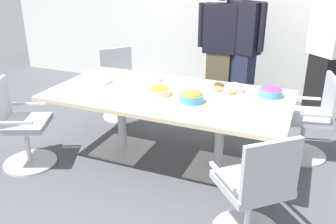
# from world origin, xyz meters

# --- Properties ---
(ground_plane) EXTENTS (10.00, 10.00, 0.01)m
(ground_plane) POSITION_xyz_m (0.00, 0.00, -0.01)
(ground_plane) COLOR #4C4F56
(back_wall) EXTENTS (8.00, 0.10, 2.80)m
(back_wall) POSITION_xyz_m (0.00, 2.40, 1.40)
(back_wall) COLOR silver
(back_wall) RESTS_ON ground
(conference_table) EXTENTS (2.40, 1.20, 0.75)m
(conference_table) POSITION_xyz_m (0.00, 0.00, 0.63)
(conference_table) COLOR #CCB793
(conference_table) RESTS_ON ground
(office_chair_0) EXTENTS (0.65, 0.65, 0.91)m
(office_chair_0) POSITION_xyz_m (1.36, 0.66, 0.41)
(office_chair_0) COLOR silver
(office_chair_0) RESTS_ON ground
(office_chair_1) EXTENTS (0.76, 0.76, 0.91)m
(office_chair_1) POSITION_xyz_m (-1.05, 0.87, 0.41)
(office_chair_1) COLOR silver
(office_chair_1) RESTS_ON ground
(office_chair_2) EXTENTS (0.71, 0.71, 0.91)m
(office_chair_2) POSITION_xyz_m (-1.35, -0.66, 0.41)
(office_chair_2) COLOR silver
(office_chair_2) RESTS_ON ground
(office_chair_3) EXTENTS (0.76, 0.76, 0.91)m
(office_chair_3) POSITION_xyz_m (1.05, -0.87, 0.41)
(office_chair_3) COLOR silver
(office_chair_3) RESTS_ON ground
(person_standing_0) EXTENTS (0.61, 0.26, 1.72)m
(person_standing_0) POSITION_xyz_m (0.08, 1.63, 0.89)
(person_standing_0) COLOR brown
(person_standing_0) RESTS_ON ground
(person_standing_1) EXTENTS (0.59, 0.38, 1.76)m
(person_standing_1) POSITION_xyz_m (0.40, 1.63, 0.92)
(person_standing_1) COLOR #232842
(person_standing_1) RESTS_ON ground
(person_standing_2) EXTENTS (0.50, 0.48, 1.84)m
(person_standing_2) POSITION_xyz_m (1.41, 1.74, 0.97)
(person_standing_2) COLOR black
(person_standing_2) RESTS_ON ground
(snack_bowl_candy_mix) EXTENTS (0.23, 0.23, 0.11)m
(snack_bowl_candy_mix) POSITION_xyz_m (0.95, 0.32, 0.80)
(snack_bowl_candy_mix) COLOR #4C9EC6
(snack_bowl_candy_mix) RESTS_ON conference_table
(snack_bowl_pretzels) EXTENTS (0.23, 0.23, 0.11)m
(snack_bowl_pretzels) POSITION_xyz_m (0.29, -0.13, 0.80)
(snack_bowl_pretzels) COLOR #4C9EC6
(snack_bowl_pretzels) RESTS_ON conference_table
(snack_bowl_chips_orange) EXTENTS (0.23, 0.23, 0.09)m
(snack_bowl_chips_orange) POSITION_xyz_m (-0.07, -0.06, 0.79)
(snack_bowl_chips_orange) COLOR beige
(snack_bowl_chips_orange) RESTS_ON conference_table
(donut_platter) EXTENTS (0.34, 0.34, 0.04)m
(donut_platter) POSITION_xyz_m (0.53, 0.33, 0.77)
(donut_platter) COLOR white
(donut_platter) RESTS_ON conference_table
(plate_stack) EXTENTS (0.18, 0.18, 0.04)m
(plate_stack) POSITION_xyz_m (-0.31, 0.33, 0.77)
(plate_stack) COLOR white
(plate_stack) RESTS_ON conference_table
(napkin_pile) EXTENTS (0.19, 0.19, 0.07)m
(napkin_pile) POSITION_xyz_m (-0.81, 0.03, 0.78)
(napkin_pile) COLOR white
(napkin_pile) RESTS_ON conference_table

